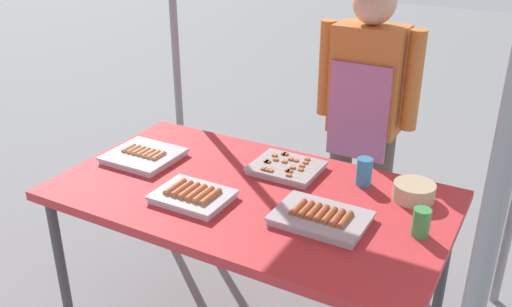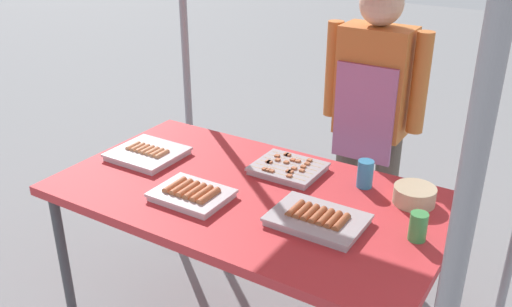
# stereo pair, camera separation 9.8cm
# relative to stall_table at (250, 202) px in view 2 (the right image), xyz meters

# --- Properties ---
(stall_table) EXTENTS (1.60, 0.90, 0.75)m
(stall_table) POSITION_rel_stall_table_xyz_m (0.00, 0.00, 0.00)
(stall_table) COLOR #C63338
(stall_table) RESTS_ON ground
(tray_grilled_sausages) EXTENTS (0.31, 0.29, 0.05)m
(tray_grilled_sausages) POSITION_rel_stall_table_xyz_m (-0.58, 0.03, 0.07)
(tray_grilled_sausages) COLOR silver
(tray_grilled_sausages) RESTS_ON stall_table
(tray_meat_skewers) EXTENTS (0.29, 0.25, 0.04)m
(tray_meat_skewers) POSITION_rel_stall_table_xyz_m (0.05, 0.24, 0.07)
(tray_meat_skewers) COLOR #ADADB2
(tray_meat_skewers) RESTS_ON stall_table
(tray_pork_links) EXTENTS (0.34, 0.25, 0.05)m
(tray_pork_links) POSITION_rel_stall_table_xyz_m (0.35, -0.08, 0.07)
(tray_pork_links) COLOR #ADADB2
(tray_pork_links) RESTS_ON stall_table
(tray_spring_rolls) EXTENTS (0.30, 0.23, 0.05)m
(tray_spring_rolls) POSITION_rel_stall_table_xyz_m (-0.16, -0.18, 0.07)
(tray_spring_rolls) COLOR silver
(tray_spring_rolls) RESTS_ON stall_table
(condiment_bowl) EXTENTS (0.16, 0.16, 0.07)m
(condiment_bowl) POSITION_rel_stall_table_xyz_m (0.60, 0.26, 0.09)
(condiment_bowl) COLOR #BFB28C
(condiment_bowl) RESTS_ON stall_table
(drink_cup_near_edge) EXTENTS (0.06, 0.06, 0.10)m
(drink_cup_near_edge) POSITION_rel_stall_table_xyz_m (0.69, 0.01, 0.11)
(drink_cup_near_edge) COLOR #3F994C
(drink_cup_near_edge) RESTS_ON stall_table
(drink_cup_by_wok) EXTENTS (0.07, 0.07, 0.12)m
(drink_cup_by_wok) POSITION_rel_stall_table_xyz_m (0.38, 0.29, 0.11)
(drink_cup_by_wok) COLOR #338CBF
(drink_cup_by_wok) RESTS_ON stall_table
(vendor_woman) EXTENTS (0.52, 0.22, 1.50)m
(vendor_woman) POSITION_rel_stall_table_xyz_m (0.19, 0.83, 0.18)
(vendor_woman) COLOR #595147
(vendor_woman) RESTS_ON ground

